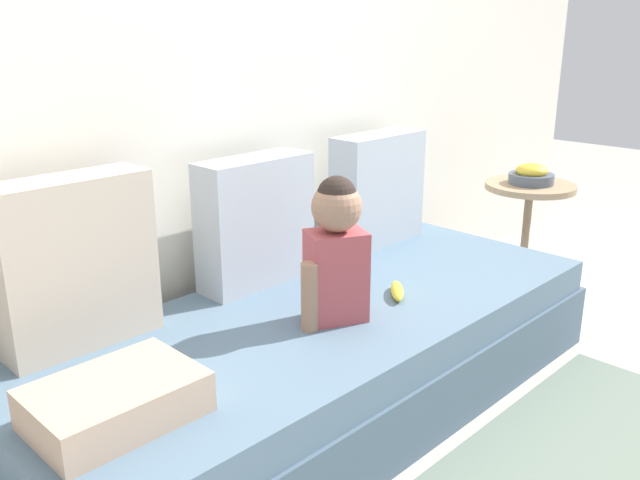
# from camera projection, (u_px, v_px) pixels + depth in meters

# --- Properties ---
(ground_plane) EXTENTS (12.00, 12.00, 0.00)m
(ground_plane) POSITION_uv_depth(u_px,v_px,m) (323.00, 403.00, 2.42)
(ground_plane) COLOR #B2ADA3
(back_wall) EXTENTS (5.44, 0.10, 2.35)m
(back_wall) POSITION_uv_depth(u_px,v_px,m) (210.00, 61.00, 2.44)
(back_wall) COLOR silver
(back_wall) RESTS_ON ground
(couch) EXTENTS (2.24, 0.89, 0.37)m
(couch) POSITION_uv_depth(u_px,v_px,m) (323.00, 358.00, 2.36)
(couch) COLOR #495F70
(couch) RESTS_ON ground
(throw_pillow_left) EXTENTS (0.46, 0.16, 0.52)m
(throw_pillow_left) POSITION_uv_depth(u_px,v_px,m) (75.00, 263.00, 1.98)
(throw_pillow_left) COLOR #C1B29E
(throw_pillow_left) RESTS_ON couch
(throw_pillow_center) EXTENTS (0.45, 0.16, 0.48)m
(throw_pillow_center) POSITION_uv_depth(u_px,v_px,m) (256.00, 222.00, 2.46)
(throw_pillow_center) COLOR #B2BCC6
(throw_pillow_center) RESTS_ON couch
(throw_pillow_right) EXTENTS (0.46, 0.16, 0.48)m
(throw_pillow_right) POSITION_uv_depth(u_px,v_px,m) (378.00, 189.00, 2.93)
(throw_pillow_right) COLOR #B2BCC6
(throw_pillow_right) RESTS_ON couch
(toddler) EXTENTS (0.30, 0.20, 0.48)m
(toddler) POSITION_uv_depth(u_px,v_px,m) (336.00, 248.00, 2.15)
(toddler) COLOR #B24C51
(toddler) RESTS_ON couch
(banana) EXTENTS (0.15, 0.15, 0.04)m
(banana) POSITION_uv_depth(u_px,v_px,m) (397.00, 291.00, 2.40)
(banana) COLOR yellow
(banana) RESTS_ON couch
(folded_blanket) EXTENTS (0.40, 0.28, 0.11)m
(folded_blanket) POSITION_uv_depth(u_px,v_px,m) (116.00, 401.00, 1.64)
(folded_blanket) COLOR tan
(folded_blanket) RESTS_ON couch
(side_table) EXTENTS (0.44, 0.44, 0.55)m
(side_table) POSITION_uv_depth(u_px,v_px,m) (528.00, 207.00, 3.36)
(side_table) COLOR tan
(side_table) RESTS_ON ground
(fruit_bowl) EXTENTS (0.22, 0.22, 0.10)m
(fruit_bowl) POSITION_uv_depth(u_px,v_px,m) (531.00, 175.00, 3.31)
(fruit_bowl) COLOR #4C5666
(fruit_bowl) RESTS_ON side_table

